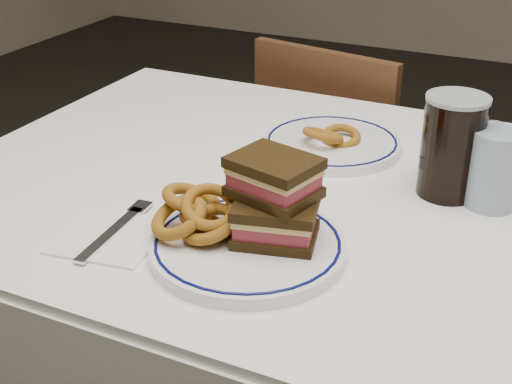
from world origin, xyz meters
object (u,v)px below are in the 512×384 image
at_px(main_plate, 248,246).
at_px(beer_mug, 455,145).
at_px(reuben_sandwich, 275,199).
at_px(chair_far, 340,182).
at_px(far_plate, 332,143).

distance_m(main_plate, beer_mug, 0.37).
bearing_deg(main_plate, reuben_sandwich, 47.11).
height_order(chair_far, beer_mug, beer_mug).
height_order(beer_mug, far_plate, beer_mug).
xyz_separation_m(reuben_sandwich, far_plate, (-0.05, 0.35, -0.06)).
xyz_separation_m(reuben_sandwich, beer_mug, (0.18, 0.27, 0.01)).
height_order(reuben_sandwich, beer_mug, beer_mug).
relative_size(reuben_sandwich, far_plate, 0.56).
xyz_separation_m(beer_mug, far_plate, (-0.23, 0.09, -0.07)).
bearing_deg(far_plate, reuben_sandwich, -82.53).
height_order(chair_far, reuben_sandwich, reuben_sandwich).
bearing_deg(reuben_sandwich, main_plate, -132.89).
distance_m(reuben_sandwich, far_plate, 0.36).
distance_m(chair_far, reuben_sandwich, 0.93).
height_order(main_plate, reuben_sandwich, reuben_sandwich).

